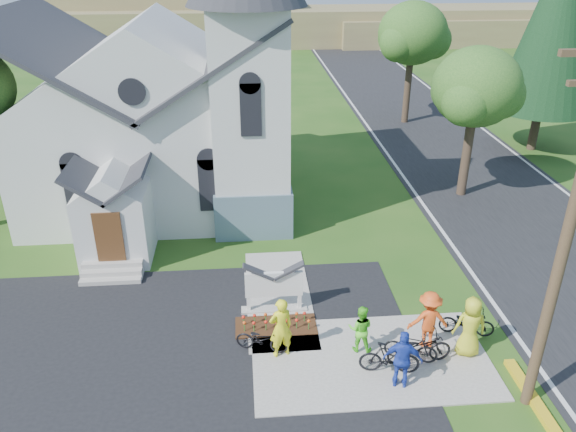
{
  "coord_description": "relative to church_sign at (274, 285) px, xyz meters",
  "views": [
    {
      "loc": [
        -2.06,
        -12.25,
        11.21
      ],
      "look_at": [
        -0.58,
        5.0,
        2.63
      ],
      "focal_mm": 35.0,
      "sensor_mm": 36.0,
      "label": 1
    }
  ],
  "objects": [
    {
      "name": "ground",
      "position": [
        1.2,
        -3.2,
        -1.03
      ],
      "size": [
        120.0,
        120.0,
        0.0
      ],
      "primitive_type": "plane",
      "color": "#255016",
      "rests_on": "ground"
    },
    {
      "name": "road",
      "position": [
        11.2,
        11.8,
        -1.02
      ],
      "size": [
        8.0,
        90.0,
        0.02
      ],
      "primitive_type": "cube",
      "color": "black",
      "rests_on": "ground"
    },
    {
      "name": "sidewalk",
      "position": [
        2.7,
        -2.7,
        -1.0
      ],
      "size": [
        7.0,
        4.0,
        0.05
      ],
      "primitive_type": "cube",
      "color": "gray",
      "rests_on": "ground"
    },
    {
      "name": "church",
      "position": [
        -4.28,
        9.28,
        4.22
      ],
      "size": [
        12.35,
        12.0,
        13.0
      ],
      "color": "silver",
      "rests_on": "ground"
    },
    {
      "name": "church_sign",
      "position": [
        0.0,
        0.0,
        0.0
      ],
      "size": [
        2.2,
        0.4,
        1.7
      ],
      "color": "gray",
      "rests_on": "ground"
    },
    {
      "name": "flower_bed",
      "position": [
        0.0,
        -0.9,
        -0.99
      ],
      "size": [
        2.6,
        1.1,
        0.07
      ],
      "primitive_type": "cube",
      "color": "#3C2610",
      "rests_on": "ground"
    },
    {
      "name": "utility_pole",
      "position": [
        6.56,
        -4.7,
        4.38
      ],
      "size": [
        3.45,
        0.28,
        10.0
      ],
      "color": "#452F22",
      "rests_on": "ground"
    },
    {
      "name": "tree_road_near",
      "position": [
        9.7,
        8.8,
        4.18
      ],
      "size": [
        4.0,
        4.0,
        7.05
      ],
      "color": "#33281C",
      "rests_on": "ground"
    },
    {
      "name": "tree_road_mid",
      "position": [
        10.2,
        20.8,
        4.75
      ],
      "size": [
        4.4,
        4.4,
        7.8
      ],
      "color": "#33281C",
      "rests_on": "ground"
    },
    {
      "name": "conifer",
      "position": [
        16.2,
        14.8,
        6.36
      ],
      "size": [
        5.2,
        5.2,
        12.4
      ],
      "color": "#33281C",
      "rests_on": "ground"
    },
    {
      "name": "distant_hills",
      "position": [
        4.56,
        53.13,
        1.15
      ],
      "size": [
        61.0,
        10.0,
        5.6
      ],
      "color": "olive",
      "rests_on": "ground"
    },
    {
      "name": "cyclist_0",
      "position": [
        0.06,
        -2.28,
        0.01
      ],
      "size": [
        0.83,
        0.66,
        1.97
      ],
      "primitive_type": "imported",
      "rotation": [
        0.0,
        0.0,
        3.45
      ],
      "color": "#F7F41D",
      "rests_on": "sidewalk"
    },
    {
      "name": "bike_0",
      "position": [
        -0.5,
        -2.05,
        -0.56
      ],
      "size": [
        1.69,
        1.01,
        0.84
      ],
      "primitive_type": "imported",
      "rotation": [
        0.0,
        0.0,
        1.27
      ],
      "color": "black",
      "rests_on": "sidewalk"
    },
    {
      "name": "cyclist_1",
      "position": [
        2.43,
        -2.26,
        -0.21
      ],
      "size": [
        0.87,
        0.75,
        1.54
      ],
      "primitive_type": "imported",
      "rotation": [
        0.0,
        0.0,
        2.88
      ],
      "color": "#5AE52B",
      "rests_on": "sidewalk"
    },
    {
      "name": "bike_1",
      "position": [
        3.06,
        -3.31,
        -0.46
      ],
      "size": [
        1.78,
        0.77,
        1.03
      ],
      "primitive_type": "imported",
      "rotation": [
        0.0,
        0.0,
        1.4
      ],
      "color": "black",
      "rests_on": "sidewalk"
    },
    {
      "name": "cyclist_2",
      "position": [
        3.27,
        -3.85,
        -0.07
      ],
      "size": [
        1.14,
        0.72,
        1.81
      ],
      "primitive_type": "imported",
      "rotation": [
        0.0,
        0.0,
        2.86
      ],
      "color": "#2542BB",
      "rests_on": "sidewalk"
    },
    {
      "name": "bike_2",
      "position": [
        4.03,
        -2.95,
        -0.47
      ],
      "size": [
        1.97,
        0.79,
        1.01
      ],
      "primitive_type": "imported",
      "rotation": [
        0.0,
        0.0,
        1.63
      ],
      "color": "black",
      "rests_on": "sidewalk"
    },
    {
      "name": "cyclist_3",
      "position": [
        4.49,
        -2.23,
        -0.03
      ],
      "size": [
        1.23,
        0.72,
        1.89
      ],
      "primitive_type": "imported",
      "rotation": [
        0.0,
        0.0,
        3.13
      ],
      "color": "#EE521A",
      "rests_on": "sidewalk"
    },
    {
      "name": "bike_3",
      "position": [
        3.82,
        -2.85,
        -0.51
      ],
      "size": [
        1.62,
        0.97,
        0.94
      ],
      "primitive_type": "imported",
      "rotation": [
        0.0,
        0.0,
        1.2
      ],
      "color": "black",
      "rests_on": "sidewalk"
    },
    {
      "name": "cyclist_4",
      "position": [
        5.59,
        -2.69,
        -0.0
      ],
      "size": [
        1.0,
        0.7,
        1.94
      ],
      "primitive_type": "imported",
      "rotation": [
        0.0,
        0.0,
        3.05
      ],
      "color": "#CBD027",
      "rests_on": "sidewalk"
    },
    {
      "name": "bike_4",
      "position": [
        5.9,
        -1.81,
        -0.53
      ],
      "size": [
        1.78,
        1.03,
        0.89
      ],
      "primitive_type": "imported",
      "rotation": [
        0.0,
        0.0,
        1.29
      ],
      "color": "black",
      "rests_on": "sidewalk"
    }
  ]
}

